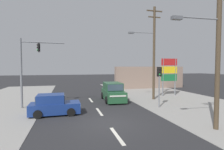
% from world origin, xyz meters
% --- Properties ---
extents(ground_plane, '(140.00, 140.00, 0.00)m').
position_xyz_m(ground_plane, '(0.00, 0.00, 0.00)').
color(ground_plane, '#28282B').
extents(lane_dash_near, '(0.20, 2.40, 0.01)m').
position_xyz_m(lane_dash_near, '(0.00, -2.00, 0.00)').
color(lane_dash_near, silver).
rests_on(lane_dash_near, ground).
extents(lane_dash_mid, '(0.20, 2.40, 0.01)m').
position_xyz_m(lane_dash_mid, '(0.00, 3.00, 0.00)').
color(lane_dash_mid, silver).
rests_on(lane_dash_mid, ground).
extents(lane_dash_far, '(0.20, 2.40, 0.01)m').
position_xyz_m(lane_dash_far, '(0.00, 8.00, 0.00)').
color(lane_dash_far, silver).
rests_on(lane_dash_far, ground).
extents(kerb_right_verge, '(10.00, 44.00, 0.02)m').
position_xyz_m(kerb_right_verge, '(9.00, 2.00, 0.01)').
color(kerb_right_verge, gray).
rests_on(kerb_right_verge, ground).
extents(utility_pole_foreground_right, '(3.78, 0.41, 8.60)m').
position_xyz_m(utility_pole_foreground_right, '(5.56, -2.56, 4.65)').
color(utility_pole_foreground_right, '#4C3D2B').
rests_on(utility_pole_foreground_right, ground).
extents(utility_pole_midground_right, '(3.78, 0.41, 9.98)m').
position_xyz_m(utility_pole_midground_right, '(6.57, 6.65, 5.36)').
color(utility_pole_midground_right, '#4C3D2B').
rests_on(utility_pole_midground_right, ground).
extents(traffic_signal_mast, '(3.69, 0.44, 6.00)m').
position_xyz_m(traffic_signal_mast, '(-5.70, 5.87, 3.83)').
color(traffic_signal_mast, slate).
rests_on(traffic_signal_mast, ground).
extents(pedestal_signal_right_kerb, '(0.44, 0.31, 3.56)m').
position_xyz_m(pedestal_signal_right_kerb, '(5.32, 3.07, 2.42)').
color(pedestal_signal_right_kerb, slate).
rests_on(pedestal_signal_right_kerb, ground).
extents(shopping_plaza_sign, '(2.10, 0.16, 4.60)m').
position_xyz_m(shopping_plaza_sign, '(9.72, 8.40, 2.98)').
color(shopping_plaza_sign, slate).
rests_on(shopping_plaza_sign, ground).
extents(shopfront_wall_far, '(12.00, 1.00, 3.60)m').
position_xyz_m(shopfront_wall_far, '(11.00, 16.00, 1.80)').
color(shopfront_wall_far, gray).
rests_on(shopfront_wall_far, ground).
extents(suv_receding_far, '(2.26, 4.63, 1.90)m').
position_xyz_m(suv_receding_far, '(2.24, 7.15, 0.88)').
color(suv_receding_far, '#235633').
rests_on(suv_receding_far, ground).
extents(hatchback_kerbside_parked, '(3.67, 1.83, 1.53)m').
position_xyz_m(hatchback_kerbside_parked, '(-3.42, 3.01, 0.70)').
color(hatchback_kerbside_parked, navy).
rests_on(hatchback_kerbside_parked, ground).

